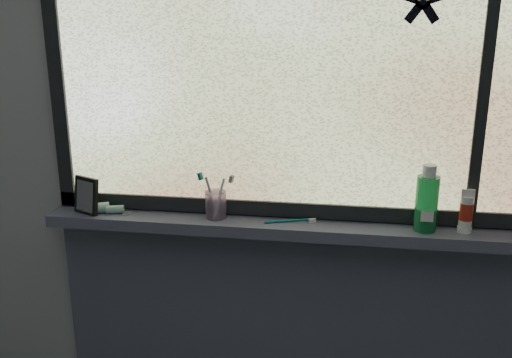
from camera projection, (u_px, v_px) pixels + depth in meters
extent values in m
cube|color=#9EA3A8|center=(286.00, 149.00, 1.90)|extent=(3.00, 0.01, 2.50)
cube|color=#4A4C63|center=(283.00, 227.00, 1.90)|extent=(1.62, 0.14, 0.04)
cube|color=#4A4C63|center=(282.00, 350.00, 2.10)|extent=(1.62, 0.02, 0.98)
cube|color=silver|center=(287.00, 65.00, 1.80)|extent=(1.50, 0.01, 1.00)
cube|color=black|center=(284.00, 209.00, 1.93)|extent=(1.60, 0.03, 0.05)
cube|color=black|center=(56.00, 62.00, 1.91)|extent=(0.05, 0.03, 1.10)
cube|color=black|center=(486.00, 68.00, 1.70)|extent=(0.03, 0.03, 1.00)
cube|color=black|center=(86.00, 195.00, 1.96)|extent=(0.11, 0.09, 0.13)
cylinder|color=#CEA9DF|center=(216.00, 205.00, 1.92)|extent=(0.09, 0.09, 0.09)
cylinder|color=green|center=(427.00, 198.00, 1.80)|extent=(0.08, 0.08, 0.18)
cylinder|color=silver|center=(466.00, 209.00, 1.79)|extent=(0.05, 0.05, 0.10)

